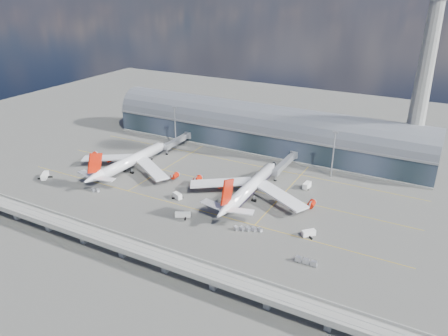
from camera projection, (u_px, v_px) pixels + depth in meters
The scene contains 20 objects.
ground at pixel (198, 198), 211.73m from camera, with size 500.00×500.00×0.00m, color #474744.
taxi_lines at pixel (220, 181), 229.57m from camera, with size 200.00×80.12×0.01m.
terminal at pixel (263, 131), 270.17m from camera, with size 200.00×30.00×28.00m.
control_tower at pixel (424, 78), 221.16m from camera, with size 19.00×19.00×103.00m.
guideway at pixel (122, 245), 165.22m from camera, with size 220.00×8.50×7.20m.
floodlight_mast_left at pixel (175, 125), 272.48m from camera, with size 3.00×0.70×25.70m.
floodlight_mast_right at pixel (333, 153), 228.93m from camera, with size 3.00×0.70×25.70m.
airliner_left at pixel (129, 162), 238.98m from camera, with size 62.04×65.15×19.87m.
airliner_right at pixel (250, 188), 209.56m from camera, with size 63.36×66.21×21.03m.
jet_bridge_left at pixel (179, 140), 272.77m from camera, with size 4.40×28.00×7.25m.
jet_bridge_right at pixel (286, 162), 239.83m from camera, with size 4.40×32.00×7.25m.
service_truck_0 at pixel (45, 176), 231.86m from camera, with size 6.30×7.55×3.10m.
service_truck_1 at pixel (177, 196), 210.57m from camera, with size 5.51×3.99×2.91m.
service_truck_2 at pixel (183, 215), 194.18m from camera, with size 7.01×4.86×2.49m.
service_truck_3 at pixel (309, 233), 179.92m from camera, with size 5.54×5.59×2.75m.
service_truck_4 at pixel (307, 186), 220.75m from camera, with size 3.14×5.79×3.26m.
service_truck_5 at pixel (259, 177), 231.24m from camera, with size 4.81×5.74×2.66m.
cargo_train_0 at pixel (95, 190), 217.84m from camera, with size 4.76×2.79×1.54m.
cargo_train_1 at pixel (248, 229), 184.00m from camera, with size 12.07×6.07×1.65m.
cargo_train_2 at pixel (306, 261), 162.60m from camera, with size 8.75×1.98×1.95m.
Camera 1 is at (100.63, -159.77, 97.74)m, focal length 35.00 mm.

